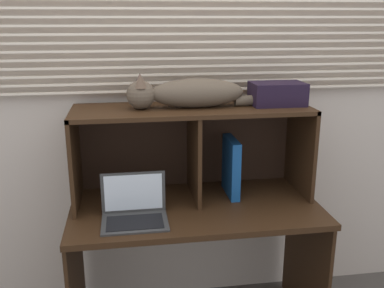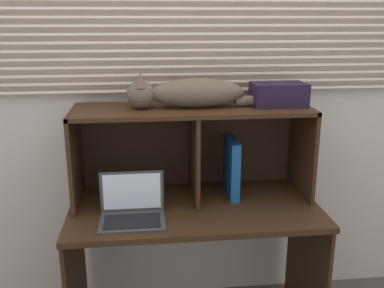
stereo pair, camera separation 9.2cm
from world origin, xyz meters
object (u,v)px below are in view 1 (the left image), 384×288
object	(u,v)px
laptop	(134,211)
binder_upright	(231,167)
storage_box	(277,94)
book_stack	(133,195)
cat	(188,93)

from	to	relation	value
laptop	binder_upright	world-z (taller)	binder_upright
storage_box	book_stack	bearing A→B (deg)	179.91
binder_upright	storage_box	size ratio (longest dim) A/B	1.14
book_stack	storage_box	distance (m)	0.93
binder_upright	storage_box	xyz separation A→B (m)	(0.24, 0.00, 0.39)
laptop	book_stack	bearing A→B (deg)	89.95
cat	storage_box	bearing A→B (deg)	0.00
storage_box	cat	bearing A→B (deg)	-180.00
binder_upright	storage_box	distance (m)	0.46
book_stack	storage_box	size ratio (longest dim) A/B	0.85
cat	binder_upright	distance (m)	0.47
laptop	storage_box	xyz separation A→B (m)	(0.77, 0.24, 0.51)
laptop	book_stack	size ratio (longest dim) A/B	1.32
cat	laptop	world-z (taller)	cat
laptop	binder_upright	bearing A→B (deg)	24.49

